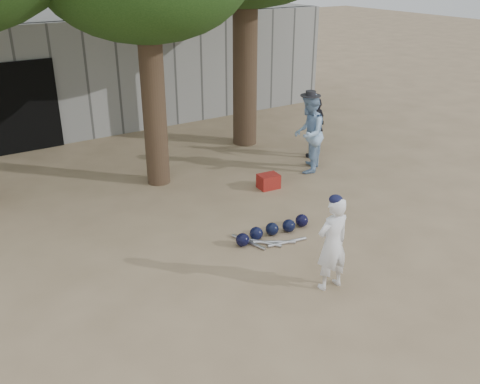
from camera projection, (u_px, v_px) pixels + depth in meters
ground at (243, 282)px, 7.96m from camera, size 70.00×70.00×0.00m
boy_player at (332, 244)px, 7.56m from camera, size 0.54×0.36×1.44m
spectator_blue at (309, 134)px, 11.72m from camera, size 1.08×1.06×1.75m
spectator_dark at (316, 128)px, 12.65m from camera, size 0.92×0.71×1.45m
red_bag at (269, 181)px, 11.12m from camera, size 0.45×0.36×0.30m
back_building at (45, 68)px, 15.28m from camera, size 16.00×5.24×3.00m
helmet_row at (273, 230)px, 9.23m from camera, size 1.51×0.31×0.23m
bat_pile at (268, 242)px, 9.01m from camera, size 1.02×0.81×0.06m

